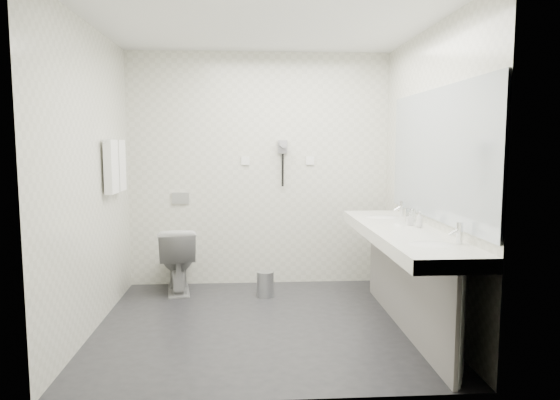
{
  "coord_description": "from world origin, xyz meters",
  "views": [
    {
      "loc": [
        -0.13,
        -4.19,
        1.54
      ],
      "look_at": [
        0.15,
        0.15,
        1.05
      ],
      "focal_mm": 32.54,
      "sensor_mm": 36.0,
      "label": 1
    }
  ],
  "objects": [
    {
      "name": "soap_bottle_a",
      "position": [
        1.23,
        -0.06,
        0.91
      ],
      "size": [
        0.05,
        0.05,
        0.11
      ],
      "primitive_type": "imported",
      "rotation": [
        0.0,
        0.0,
        -0.06
      ],
      "color": "silver",
      "rests_on": "vanity_counter"
    },
    {
      "name": "vanity_panel",
      "position": [
        1.15,
        -0.2,
        0.38
      ],
      "size": [
        0.03,
        2.15,
        0.75
      ],
      "primitive_type": "cube",
      "color": "gray",
      "rests_on": "floor"
    },
    {
      "name": "faucet_far",
      "position": [
        1.32,
        0.45,
        0.92
      ],
      "size": [
        0.04,
        0.04,
        0.15
      ],
      "primitive_type": "cylinder",
      "color": "silver",
      "rests_on": "vanity_counter"
    },
    {
      "name": "basin_near",
      "position": [
        1.12,
        -0.85,
        0.83
      ],
      "size": [
        0.4,
        0.31,
        0.05
      ],
      "primitive_type": "ellipsoid",
      "color": "white",
      "rests_on": "vanity_counter"
    },
    {
      "name": "switch_plate_a",
      "position": [
        -0.15,
        1.29,
        1.35
      ],
      "size": [
        0.09,
        0.02,
        0.09
      ],
      "primitive_type": "cube",
      "color": "white",
      "rests_on": "wall_back"
    },
    {
      "name": "glass_right",
      "position": [
        1.33,
        0.18,
        0.9
      ],
      "size": [
        0.08,
        0.08,
        0.11
      ],
      "primitive_type": "cylinder",
      "rotation": [
        0.0,
        0.0,
        -0.37
      ],
      "color": "silver",
      "rests_on": "vanity_counter"
    },
    {
      "name": "dryer_cradle",
      "position": [
        0.25,
        1.27,
        1.5
      ],
      "size": [
        0.1,
        0.04,
        0.14
      ],
      "primitive_type": "cube",
      "color": "gray",
      "rests_on": "wall_back"
    },
    {
      "name": "dryer_barrel",
      "position": [
        0.25,
        1.2,
        1.53
      ],
      "size": [
        0.08,
        0.14,
        0.08
      ],
      "primitive_type": "cylinder",
      "rotation": [
        1.57,
        0.0,
        0.0
      ],
      "color": "gray",
      "rests_on": "dryer_cradle"
    },
    {
      "name": "toilet",
      "position": [
        -0.86,
        1.03,
        0.34
      ],
      "size": [
        0.47,
        0.72,
        0.68
      ],
      "primitive_type": "imported",
      "rotation": [
        0.0,
        0.0,
        3.29
      ],
      "color": "white",
      "rests_on": "floor"
    },
    {
      "name": "pedal_bin",
      "position": [
        0.04,
        0.78,
        0.12
      ],
      "size": [
        0.22,
        0.22,
        0.24
      ],
      "primitive_type": "cylinder",
      "rotation": [
        0.0,
        0.0,
        -0.34
      ],
      "color": "#B2B5BA",
      "rests_on": "floor"
    },
    {
      "name": "switch_plate_b",
      "position": [
        0.55,
        1.29,
        1.35
      ],
      "size": [
        0.09,
        0.02,
        0.09
      ],
      "primitive_type": "cube",
      "color": "white",
      "rests_on": "wall_back"
    },
    {
      "name": "soap_bottle_c",
      "position": [
        1.27,
        -0.17,
        0.92
      ],
      "size": [
        0.06,
        0.06,
        0.14
      ],
      "primitive_type": "imported",
      "rotation": [
        0.0,
        0.0,
        -0.17
      ],
      "color": "silver",
      "rests_on": "vanity_counter"
    },
    {
      "name": "glass_left",
      "position": [
        1.28,
        0.1,
        0.91
      ],
      "size": [
        0.08,
        0.08,
        0.12
      ],
      "primitive_type": "cylinder",
      "rotation": [
        0.0,
        0.0,
        -0.28
      ],
      "color": "silver",
      "rests_on": "vanity_counter"
    },
    {
      "name": "wall_right",
      "position": [
        1.4,
        0.0,
        1.25
      ],
      "size": [
        0.0,
        2.6,
        2.6
      ],
      "primitive_type": "plane",
      "rotation": [
        1.57,
        0.0,
        -1.57
      ],
      "color": "silver",
      "rests_on": "floor"
    },
    {
      "name": "faucet_near",
      "position": [
        1.32,
        -0.85,
        0.92
      ],
      "size": [
        0.04,
        0.04,
        0.15
      ],
      "primitive_type": "cylinder",
      "color": "silver",
      "rests_on": "vanity_counter"
    },
    {
      "name": "dryer_cord",
      "position": [
        0.25,
        1.26,
        1.25
      ],
      "size": [
        0.02,
        0.02,
        0.35
      ],
      "primitive_type": "cylinder",
      "color": "black",
      "rests_on": "dryer_cradle"
    },
    {
      "name": "wall_left",
      "position": [
        -1.4,
        0.0,
        1.25
      ],
      "size": [
        0.0,
        2.6,
        2.6
      ],
      "primitive_type": "plane",
      "rotation": [
        1.57,
        0.0,
        1.57
      ],
      "color": "silver",
      "rests_on": "floor"
    },
    {
      "name": "ceiling",
      "position": [
        0.0,
        0.0,
        2.5
      ],
      "size": [
        2.8,
        2.8,
        0.0
      ],
      "primitive_type": "plane",
      "rotation": [
        3.14,
        0.0,
        0.0
      ],
      "color": "white",
      "rests_on": "wall_back"
    },
    {
      "name": "towel_near",
      "position": [
        -1.34,
        0.41,
        1.33
      ],
      "size": [
        0.07,
        0.24,
        0.48
      ],
      "primitive_type": "cube",
      "color": "white",
      "rests_on": "towel_rail"
    },
    {
      "name": "vanity_counter",
      "position": [
        1.12,
        -0.2,
        0.8
      ],
      "size": [
        0.55,
        2.2,
        0.1
      ],
      "primitive_type": "cube",
      "color": "white",
      "rests_on": "floor"
    },
    {
      "name": "vanity_post_far",
      "position": [
        1.18,
        0.84,
        0.38
      ],
      "size": [
        0.06,
        0.06,
        0.75
      ],
      "primitive_type": "cylinder",
      "color": "silver",
      "rests_on": "floor"
    },
    {
      "name": "mirror",
      "position": [
        1.39,
        -0.2,
        1.45
      ],
      "size": [
        0.02,
        2.2,
        1.05
      ],
      "primitive_type": "cube",
      "color": "#B2BCC6",
      "rests_on": "wall_right"
    },
    {
      "name": "flush_plate",
      "position": [
        -0.85,
        1.29,
        0.95
      ],
      "size": [
        0.18,
        0.02,
        0.12
      ],
      "primitive_type": "cube",
      "color": "#B2B5BA",
      "rests_on": "wall_back"
    },
    {
      "name": "towel_rail",
      "position": [
        -1.35,
        0.55,
        1.55
      ],
      "size": [
        0.02,
        0.62,
        0.02
      ],
      "primitive_type": "cylinder",
      "rotation": [
        1.57,
        0.0,
        0.0
      ],
      "color": "silver",
      "rests_on": "wall_left"
    },
    {
      "name": "towel_far",
      "position": [
        -1.34,
        0.69,
        1.33
      ],
      "size": [
        0.07,
        0.24,
        0.48
      ],
      "primitive_type": "cube",
      "color": "white",
      "rests_on": "towel_rail"
    },
    {
      "name": "wall_back",
      "position": [
        0.0,
        1.3,
        1.25
      ],
      "size": [
        2.8,
        0.0,
        2.8
      ],
      "primitive_type": "plane",
      "rotation": [
        1.57,
        0.0,
        0.0
      ],
      "color": "silver",
      "rests_on": "floor"
    },
    {
      "name": "floor",
      "position": [
        0.0,
        0.0,
        0.0
      ],
      "size": [
        2.8,
        2.8,
        0.0
      ],
      "primitive_type": "plane",
      "color": "#242328",
      "rests_on": "ground"
    },
    {
      "name": "bin_lid",
      "position": [
        0.04,
        0.78,
        0.25
      ],
      "size": [
        0.17,
        0.17,
        0.02
      ],
      "primitive_type": "cylinder",
      "color": "#B2B5BA",
      "rests_on": "pedal_bin"
    },
    {
      "name": "wall_front",
      "position": [
        0.0,
        -1.3,
        1.25
      ],
      "size": [
        2.8,
        0.0,
        2.8
      ],
      "primitive_type": "plane",
      "rotation": [
        -1.57,
        0.0,
        0.0
      ],
      "color": "silver",
      "rests_on": "floor"
    },
    {
      "name": "vanity_post_near",
      "position": [
        1.18,
        -1.24,
        0.38
      ],
      "size": [
        0.06,
        0.06,
        0.75
      ],
      "primitive_type": "cylinder",
      "color": "silver",
      "rests_on": "floor"
    },
    {
      "name": "basin_far",
      "position": [
        1.12,
        0.45,
        0.83
      ],
      "size": [
        0.4,
        0.31,
        0.05
      ],
      "primitive_type": "ellipsoid",
      "color": "white",
      "rests_on": "vanity_counter"
    }
  ]
}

